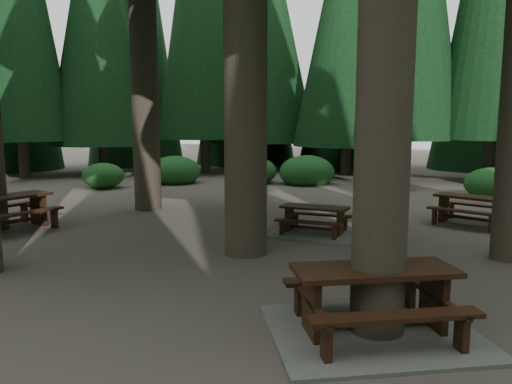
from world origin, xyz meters
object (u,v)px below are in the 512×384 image
at_px(picnic_table_a, 373,311).
at_px(picnic_table_d, 471,206).
at_px(picnic_table_c, 314,225).
at_px(picnic_table_b, 8,207).

xyz_separation_m(picnic_table_a, picnic_table_d, (0.73, 7.69, 0.19)).
bearing_deg(picnic_table_d, picnic_table_c, -123.21).
bearing_deg(picnic_table_a, picnic_table_d, 50.42).
distance_m(picnic_table_a, picnic_table_c, 5.52).
height_order(picnic_table_b, picnic_table_c, picnic_table_b).
relative_size(picnic_table_b, picnic_table_d, 1.07).
bearing_deg(picnic_table_c, picnic_table_a, -65.87).
relative_size(picnic_table_c, picnic_table_d, 1.00).
bearing_deg(picnic_table_a, picnic_table_c, 82.66).
distance_m(picnic_table_c, picnic_table_d, 4.26).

